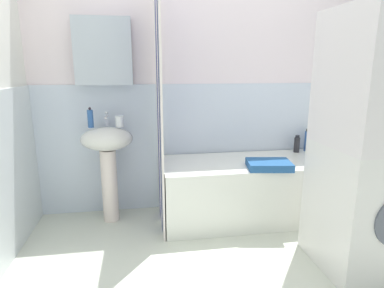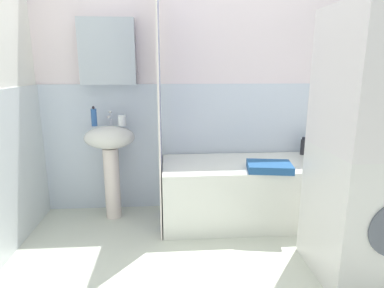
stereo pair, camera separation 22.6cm
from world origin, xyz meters
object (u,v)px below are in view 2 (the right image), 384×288
Objects in this scene: sink at (110,151)px; bathtub at (251,191)px; toothbrush_cup at (122,120)px; washer_dryer_stack at (373,150)px; conditioner_bottle at (303,146)px; soap_dispenser at (94,117)px; towel_folded at (269,167)px; lotion_bottle at (315,143)px.

bathtub is at bearing -6.40° from sink.
toothbrush_cup is 1.93m from washer_dryer_stack.
soap_dispenser is at bearing -177.92° from conditioner_bottle.
soap_dispenser is at bearing 165.13° from towel_folded.
lotion_bottle reaches higher than conditioner_bottle.
washer_dryer_stack is (1.66, -0.98, -0.05)m from toothbrush_cup.
washer_dryer_stack is (0.53, -0.82, 0.58)m from bathtub.
towel_folded is 0.80m from washer_dryer_stack.
washer_dryer_stack reaches higher than sink.
towel_folded is (-0.60, -0.49, -0.07)m from lotion_bottle.
conditioner_bottle is at bearing 22.56° from bathtub.
soap_dispenser is (-0.13, 0.02, 0.31)m from sink.
lotion_bottle is 0.78m from towel_folded.
bathtub is at bearing 122.65° from washer_dryer_stack.
conditioner_bottle is at bearing 2.87° from sink.
washer_dryer_stack is at bearing -57.35° from bathtub.
toothbrush_cup reaches higher than lotion_bottle.
lotion_bottle is at bearing 13.12° from conditioner_bottle.
bathtub is 0.82m from lotion_bottle.
washer_dryer_stack reaches higher than towel_folded.
soap_dispenser is at bearing 152.61° from washer_dryer_stack.
bathtub is (1.25, -0.14, -0.36)m from sink.
towel_folded is at bearing -141.13° from lotion_bottle.
sink is 0.50× the size of washer_dryer_stack.
sink is at bearing -176.43° from lotion_bottle.
lotion_bottle reaches higher than towel_folded.
conditioner_bottle is at bearing 2.08° from soap_dispenser.
toothbrush_cup is at bearing -177.46° from conditioner_bottle.
conditioner_bottle is 0.66m from towel_folded.
toothbrush_cup reaches higher than towel_folded.
lotion_bottle is (0.68, 0.26, 0.37)m from bathtub.
sink reaches higher than lotion_bottle.
soap_dispenser is 1.53m from bathtub.
toothbrush_cup is 1.84m from lotion_bottle.
soap_dispenser is 2.14m from washer_dryer_stack.
washer_dryer_stack is (1.77, -0.96, 0.23)m from sink.
soap_dispenser is at bearing 178.83° from toothbrush_cup.
washer_dryer_stack is (-0.16, -1.08, 0.21)m from lotion_bottle.
toothbrush_cup is 0.42× the size of lotion_bottle.
sink is 2.43× the size of towel_folded.
bathtub is 0.38m from towel_folded.
washer_dryer_stack reaches higher than soap_dispenser.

